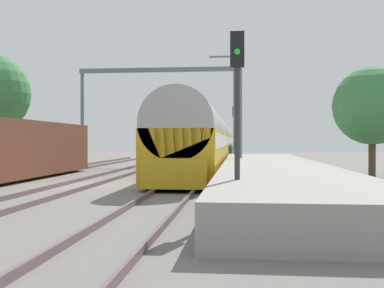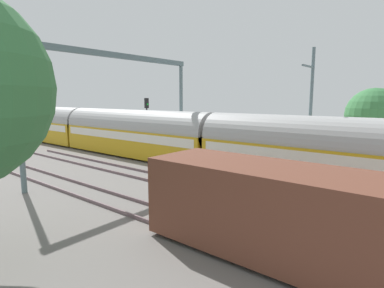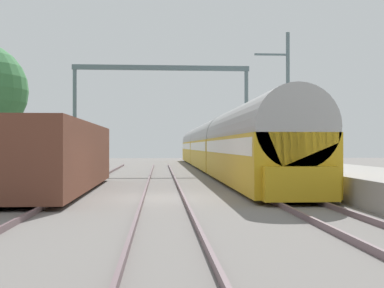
# 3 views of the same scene
# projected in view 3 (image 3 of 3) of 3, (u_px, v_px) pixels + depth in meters

# --- Properties ---
(ground) EXTENTS (120.00, 120.00, 0.00)m
(ground) POSITION_uv_depth(u_px,v_px,m) (163.00, 198.00, 17.96)
(ground) COLOR slate
(track_far_west) EXTENTS (1.52, 60.00, 0.16)m
(track_far_west) POSITION_uv_depth(u_px,v_px,m) (43.00, 197.00, 17.67)
(track_far_west) COLOR #685257
(track_far_west) RESTS_ON ground
(track_west) EXTENTS (1.52, 60.00, 0.16)m
(track_west) POSITION_uv_depth(u_px,v_px,m) (163.00, 196.00, 17.96)
(track_west) COLOR #685257
(track_west) RESTS_ON ground
(track_east) EXTENTS (1.52, 60.00, 0.16)m
(track_east) POSITION_uv_depth(u_px,v_px,m) (280.00, 195.00, 18.24)
(track_east) COLOR #685257
(track_east) RESTS_ON ground
(platform) EXTENTS (4.40, 28.00, 0.90)m
(platform) POSITION_uv_depth(u_px,v_px,m) (358.00, 181.00, 20.49)
(platform) COLOR gray
(platform) RESTS_ON ground
(passenger_train) EXTENTS (2.93, 49.20, 3.82)m
(passenger_train) POSITION_uv_depth(u_px,v_px,m) (214.00, 145.00, 39.95)
(passenger_train) COLOR gold
(passenger_train) RESTS_ON ground
(freight_car) EXTENTS (2.80, 13.00, 2.70)m
(freight_car) POSITION_uv_depth(u_px,v_px,m) (60.00, 156.00, 20.51)
(freight_car) COLOR brown
(freight_car) RESTS_ON ground
(person_crossing) EXTENTS (0.33, 0.45, 1.73)m
(person_crossing) POSITION_uv_depth(u_px,v_px,m) (238.00, 157.00, 37.91)
(person_crossing) COLOR #2F2F2F
(person_crossing) RESTS_ON ground
(railway_signal_far) EXTENTS (0.36, 0.30, 4.95)m
(railway_signal_far) POSITION_uv_depth(u_px,v_px,m) (237.00, 131.00, 40.57)
(railway_signal_far) COLOR #2D2D33
(railway_signal_far) RESTS_ON ground
(catenary_gantry) EXTENTS (13.03, 0.28, 7.86)m
(catenary_gantry) POSITION_uv_depth(u_px,v_px,m) (162.00, 95.00, 36.14)
(catenary_gantry) COLOR slate
(catenary_gantry) RESTS_ON ground
(catenary_pole_east_mid) EXTENTS (1.90, 0.20, 8.00)m
(catenary_pole_east_mid) POSITION_uv_depth(u_px,v_px,m) (287.00, 104.00, 26.25)
(catenary_pole_east_mid) COLOR slate
(catenary_pole_east_mid) RESTS_ON ground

